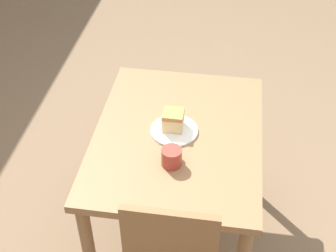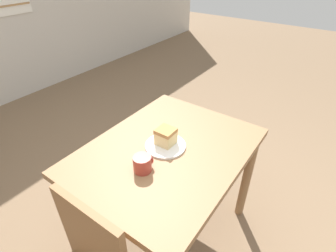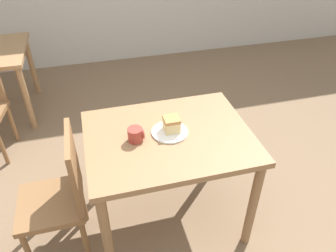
{
  "view_description": "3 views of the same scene",
  "coord_description": "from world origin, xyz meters",
  "px_view_note": "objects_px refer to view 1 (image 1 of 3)",
  "views": [
    {
      "loc": [
        -1.55,
        -0.04,
        2.26
      ],
      "look_at": [
        0.09,
        0.21,
        0.83
      ],
      "focal_mm": 50.0,
      "sensor_mm": 36.0,
      "label": 1
    },
    {
      "loc": [
        -0.8,
        -0.5,
        1.7
      ],
      "look_at": [
        0.18,
        0.21,
        0.87
      ],
      "focal_mm": 28.0,
      "sensor_mm": 36.0,
      "label": 2
    },
    {
      "loc": [
        -0.3,
        -1.38,
        2.03
      ],
      "look_at": [
        0.11,
        0.15,
        0.86
      ],
      "focal_mm": 35.0,
      "sensor_mm": 36.0,
      "label": 3
    }
  ],
  "objects_px": {
    "plate": "(174,130)",
    "cake_slice": "(173,120)",
    "dining_table_near": "(178,151)",
    "coffee_mug": "(172,156)"
  },
  "relations": [
    {
      "from": "cake_slice",
      "to": "coffee_mug",
      "type": "relative_size",
      "value": 0.99
    },
    {
      "from": "plate",
      "to": "coffee_mug",
      "type": "xyz_separation_m",
      "value": [
        -0.22,
        -0.02,
        0.04
      ]
    },
    {
      "from": "plate",
      "to": "cake_slice",
      "type": "height_order",
      "value": "cake_slice"
    },
    {
      "from": "plate",
      "to": "cake_slice",
      "type": "distance_m",
      "value": 0.06
    },
    {
      "from": "dining_table_near",
      "to": "cake_slice",
      "type": "bearing_deg",
      "value": 47.01
    },
    {
      "from": "plate",
      "to": "coffee_mug",
      "type": "height_order",
      "value": "coffee_mug"
    },
    {
      "from": "dining_table_near",
      "to": "cake_slice",
      "type": "xyz_separation_m",
      "value": [
        0.03,
        0.03,
        0.17
      ]
    },
    {
      "from": "cake_slice",
      "to": "coffee_mug",
      "type": "distance_m",
      "value": 0.23
    },
    {
      "from": "dining_table_near",
      "to": "coffee_mug",
      "type": "bearing_deg",
      "value": 179.77
    },
    {
      "from": "coffee_mug",
      "to": "dining_table_near",
      "type": "bearing_deg",
      "value": -0.23
    }
  ]
}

